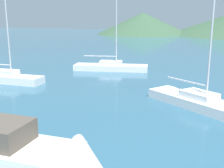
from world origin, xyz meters
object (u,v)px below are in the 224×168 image
at_px(motorboat_near, 19,151).
at_px(sailboat_outer, 111,66).
at_px(sailboat_inner, 199,101).
at_px(sailboat_middle, 7,77).

height_order(motorboat_near, sailboat_outer, sailboat_outer).
distance_m(motorboat_near, sailboat_inner, 11.39).
relative_size(motorboat_near, sailboat_inner, 1.05).
relative_size(sailboat_middle, sailboat_outer, 1.22).
bearing_deg(motorboat_near, sailboat_inner, 56.14).
xyz_separation_m(sailboat_middle, sailboat_outer, (6.50, 8.44, -0.08)).
distance_m(sailboat_middle, sailboat_outer, 10.65).
bearing_deg(sailboat_inner, sailboat_outer, 168.48).
bearing_deg(sailboat_inner, motorboat_near, -87.79).
distance_m(sailboat_inner, sailboat_middle, 16.20).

